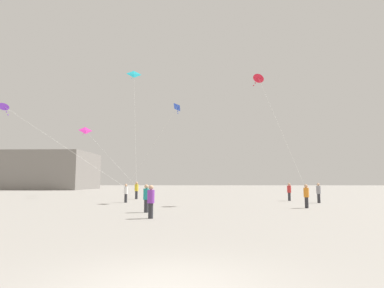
{
  "coord_description": "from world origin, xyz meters",
  "views": [
    {
      "loc": [
        0.63,
        -6.03,
        1.88
      ],
      "look_at": [
        0.0,
        22.68,
        5.15
      ],
      "focal_mm": 30.72,
      "sensor_mm": 36.0,
      "label": 1
    }
  ],
  "objects_px": {
    "kite_crimson_diamond": "(259,79)",
    "kite_cobalt_delta": "(176,109)",
    "kite_magenta_delta": "(86,132)",
    "person_in_white": "(126,192)",
    "person_in_grey": "(319,192)",
    "building_left_hall": "(41,171)",
    "person_in_yellow": "(136,190)",
    "kite_violet_diamond": "(6,108)",
    "kite_cyan_delta": "(134,77)",
    "person_in_purple": "(151,200)",
    "person_in_red": "(289,191)",
    "person_in_orange": "(306,195)",
    "person_in_teal": "(146,197)"
  },
  "relations": [
    {
      "from": "person_in_yellow",
      "to": "person_in_orange",
      "type": "distance_m",
      "value": 18.29
    },
    {
      "from": "kite_crimson_diamond",
      "to": "kite_cobalt_delta",
      "type": "bearing_deg",
      "value": 162.3
    },
    {
      "from": "person_in_purple",
      "to": "person_in_red",
      "type": "distance_m",
      "value": 19.03
    },
    {
      "from": "person_in_orange",
      "to": "kite_crimson_diamond",
      "type": "height_order",
      "value": "kite_crimson_diamond"
    },
    {
      "from": "kite_crimson_diamond",
      "to": "person_in_yellow",
      "type": "bearing_deg",
      "value": 144.66
    },
    {
      "from": "kite_crimson_diamond",
      "to": "person_in_white",
      "type": "bearing_deg",
      "value": 167.17
    },
    {
      "from": "person_in_white",
      "to": "building_left_hall",
      "type": "distance_m",
      "value": 57.34
    },
    {
      "from": "person_in_teal",
      "to": "building_left_hall",
      "type": "xyz_separation_m",
      "value": [
        -34.4,
        57.31,
        3.42
      ]
    },
    {
      "from": "person_in_teal",
      "to": "person_in_red",
      "type": "xyz_separation_m",
      "value": [
        11.95,
        12.17,
        0.02
      ]
    },
    {
      "from": "person_in_yellow",
      "to": "person_in_white",
      "type": "xyz_separation_m",
      "value": [
        0.13,
        -5.67,
        -0.1
      ]
    },
    {
      "from": "person_in_purple",
      "to": "person_in_white",
      "type": "bearing_deg",
      "value": -55.36
    },
    {
      "from": "person_in_yellow",
      "to": "person_in_orange",
      "type": "bearing_deg",
      "value": -25.76
    },
    {
      "from": "person_in_purple",
      "to": "person_in_grey",
      "type": "distance_m",
      "value": 17.87
    },
    {
      "from": "person_in_yellow",
      "to": "person_in_white",
      "type": "bearing_deg",
      "value": -75.59
    },
    {
      "from": "person_in_red",
      "to": "person_in_orange",
      "type": "distance_m",
      "value": 8.78
    },
    {
      "from": "kite_crimson_diamond",
      "to": "kite_magenta_delta",
      "type": "bearing_deg",
      "value": 140.33
    },
    {
      "from": "kite_cobalt_delta",
      "to": "building_left_hall",
      "type": "height_order",
      "value": "kite_cobalt_delta"
    },
    {
      "from": "person_in_teal",
      "to": "building_left_hall",
      "type": "relative_size",
      "value": 0.07
    },
    {
      "from": "person_in_grey",
      "to": "kite_cyan_delta",
      "type": "bearing_deg",
      "value": -26.78
    },
    {
      "from": "person_in_white",
      "to": "building_left_hall",
      "type": "height_order",
      "value": "building_left_hall"
    },
    {
      "from": "person_in_yellow",
      "to": "building_left_hall",
      "type": "bearing_deg",
      "value": 139.19
    },
    {
      "from": "person_in_white",
      "to": "person_in_grey",
      "type": "bearing_deg",
      "value": 87.64
    },
    {
      "from": "person_in_red",
      "to": "building_left_hall",
      "type": "distance_m",
      "value": 64.79
    },
    {
      "from": "person_in_teal",
      "to": "kite_magenta_delta",
      "type": "xyz_separation_m",
      "value": [
        -12.03,
        23.45,
        7.64
      ]
    },
    {
      "from": "building_left_hall",
      "to": "kite_cyan_delta",
      "type": "bearing_deg",
      "value": -52.17
    },
    {
      "from": "person_in_yellow",
      "to": "kite_violet_diamond",
      "type": "xyz_separation_m",
      "value": [
        -8.74,
        -9.69,
        6.69
      ]
    },
    {
      "from": "person_in_purple",
      "to": "kite_crimson_diamond",
      "type": "height_order",
      "value": "kite_crimson_diamond"
    },
    {
      "from": "kite_magenta_delta",
      "to": "building_left_hall",
      "type": "xyz_separation_m",
      "value": [
        -22.37,
        33.87,
        -4.22
      ]
    },
    {
      "from": "kite_cobalt_delta",
      "to": "person_in_white",
      "type": "bearing_deg",
      "value": 175.23
    },
    {
      "from": "building_left_hall",
      "to": "kite_crimson_diamond",
      "type": "bearing_deg",
      "value": -49.92
    },
    {
      "from": "person_in_red",
      "to": "person_in_yellow",
      "type": "bearing_deg",
      "value": -137.68
    },
    {
      "from": "person_in_yellow",
      "to": "kite_magenta_delta",
      "type": "bearing_deg",
      "value": 148.24
    },
    {
      "from": "kite_magenta_delta",
      "to": "person_in_purple",
      "type": "bearing_deg",
      "value": -64.39
    },
    {
      "from": "person_in_red",
      "to": "person_in_white",
      "type": "bearing_deg",
      "value": -116.74
    },
    {
      "from": "kite_cyan_delta",
      "to": "person_in_yellow",
      "type": "bearing_deg",
      "value": -72.06
    },
    {
      "from": "kite_crimson_diamond",
      "to": "building_left_hall",
      "type": "bearing_deg",
      "value": 130.08
    },
    {
      "from": "kite_crimson_diamond",
      "to": "building_left_hall",
      "type": "distance_m",
      "value": 66.52
    },
    {
      "from": "person_in_purple",
      "to": "kite_cobalt_delta",
      "type": "relative_size",
      "value": 0.23
    },
    {
      "from": "person_in_grey",
      "to": "kite_magenta_delta",
      "type": "bearing_deg",
      "value": -27.22
    },
    {
      "from": "kite_magenta_delta",
      "to": "kite_violet_diamond",
      "type": "bearing_deg",
      "value": -90.5
    },
    {
      "from": "person_in_white",
      "to": "kite_cyan_delta",
      "type": "relative_size",
      "value": 0.12
    },
    {
      "from": "kite_violet_diamond",
      "to": "person_in_red",
      "type": "bearing_deg",
      "value": 16.03
    },
    {
      "from": "person_in_teal",
      "to": "kite_violet_diamond",
      "type": "bearing_deg",
      "value": -68.69
    },
    {
      "from": "person_in_orange",
      "to": "building_left_hall",
      "type": "height_order",
      "value": "building_left_hall"
    },
    {
      "from": "person_in_yellow",
      "to": "person_in_white",
      "type": "height_order",
      "value": "person_in_yellow"
    },
    {
      "from": "person_in_red",
      "to": "kite_crimson_diamond",
      "type": "height_order",
      "value": "kite_crimson_diamond"
    },
    {
      "from": "person_in_orange",
      "to": "kite_cobalt_delta",
      "type": "bearing_deg",
      "value": -51.91
    },
    {
      "from": "person_in_teal",
      "to": "kite_magenta_delta",
      "type": "relative_size",
      "value": 0.18
    },
    {
      "from": "person_in_purple",
      "to": "kite_crimson_diamond",
      "type": "relative_size",
      "value": 0.18
    },
    {
      "from": "person_in_orange",
      "to": "person_in_yellow",
      "type": "bearing_deg",
      "value": -61.34
    }
  ]
}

